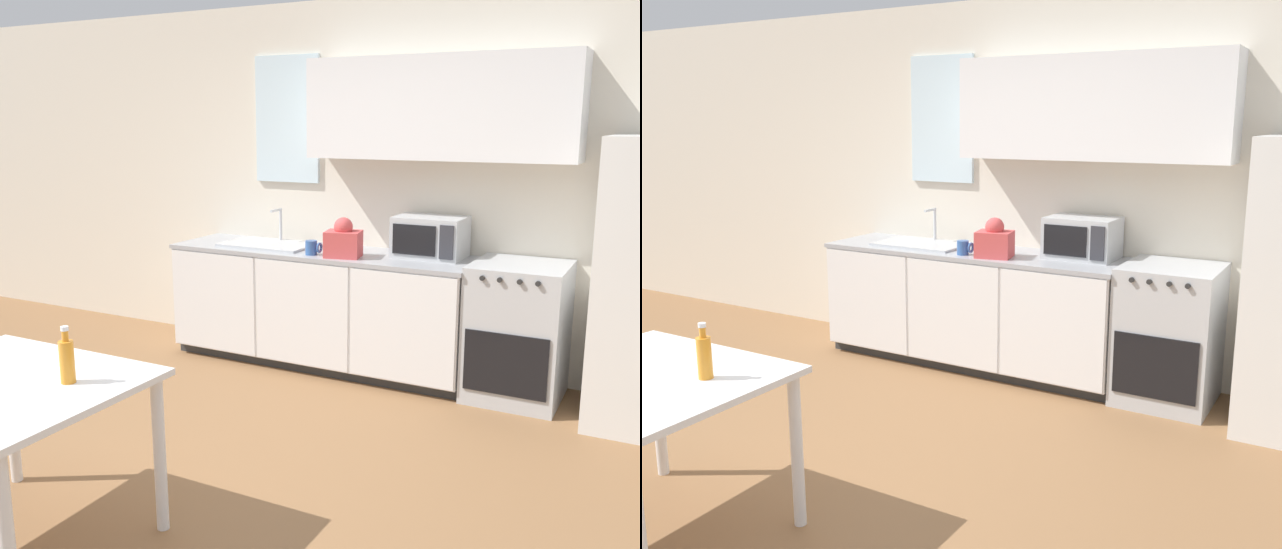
{
  "view_description": "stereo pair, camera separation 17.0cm",
  "coord_description": "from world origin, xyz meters",
  "views": [
    {
      "loc": [
        2.1,
        -2.58,
        1.82
      ],
      "look_at": [
        0.44,
        0.59,
        1.05
      ],
      "focal_mm": 40.0,
      "sensor_mm": 36.0,
      "label": 1
    },
    {
      "loc": [
        2.25,
        -2.5,
        1.82
      ],
      "look_at": [
        0.44,
        0.59,
        1.05
      ],
      "focal_mm": 40.0,
      "sensor_mm": 36.0,
      "label": 2
    }
  ],
  "objects": [
    {
      "name": "wall_back",
      "position": [
        0.09,
        2.36,
        1.45
      ],
      "size": [
        12.0,
        0.38,
        2.7
      ],
      "color": "beige",
      "rests_on": "ground_plane"
    },
    {
      "name": "microwave",
      "position": [
        0.5,
        2.15,
        1.03
      ],
      "size": [
        0.48,
        0.36,
        0.29
      ],
      "color": "#B7BABC",
      "rests_on": "kitchen_counter"
    },
    {
      "name": "coffee_mug",
      "position": [
        -0.27,
        1.85,
        0.93
      ],
      "size": [
        0.12,
        0.09,
        0.1
      ],
      "color": "#335999",
      "rests_on": "kitchen_counter"
    },
    {
      "name": "dining_table",
      "position": [
        -0.38,
        -0.71,
        0.66
      ],
      "size": [
        1.08,
        0.93,
        0.76
      ],
      "color": "white",
      "rests_on": "ground_plane"
    },
    {
      "name": "kitchen_counter",
      "position": [
        -0.3,
        2.04,
        0.45
      ],
      "size": [
        2.33,
        0.66,
        0.88
      ],
      "color": "#333333",
      "rests_on": "ground_plane"
    },
    {
      "name": "drink_bottle",
      "position": [
        -0.11,
        -0.59,
        0.86
      ],
      "size": [
        0.06,
        0.06,
        0.24
      ],
      "color": "orange",
      "rests_on": "dining_table"
    },
    {
      "name": "ground_plane",
      "position": [
        0.0,
        0.0,
        0.0
      ],
      "size": [
        12.0,
        12.0,
        0.0
      ],
      "primitive_type": "plane",
      "color": "olive"
    },
    {
      "name": "grocery_bag_0",
      "position": [
        -0.04,
        1.88,
        1.0
      ],
      "size": [
        0.28,
        0.26,
        0.28
      ],
      "rotation": [
        0.0,
        0.0,
        0.21
      ],
      "color": "#D14C4C",
      "rests_on": "kitchen_counter"
    },
    {
      "name": "oven_range",
      "position": [
        1.16,
        2.05,
        0.46
      ],
      "size": [
        0.61,
        0.64,
        0.91
      ],
      "color": "#B7BABC",
      "rests_on": "ground_plane"
    },
    {
      "name": "kitchen_sink",
      "position": [
        -0.76,
        2.05,
        0.9
      ],
      "size": [
        0.69,
        0.45,
        0.27
      ],
      "color": "#B7BABC",
      "rests_on": "kitchen_counter"
    }
  ]
}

